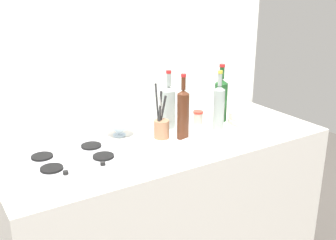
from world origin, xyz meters
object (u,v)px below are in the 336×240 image
at_px(wine_bottle_mid_left, 169,106).
at_px(condiment_jar_front, 198,117).
at_px(plate_stack, 247,118).
at_px(stovetop_hob, 73,159).
at_px(mixing_bowl, 119,129).
at_px(wine_bottle_leftmost, 218,106).
at_px(cutting_board, 225,139).
at_px(wine_bottle_mid_right, 221,99).
at_px(butter_dish, 184,150).
at_px(wine_bottle_rightmost, 183,113).
at_px(utensil_crock, 161,127).

xyz_separation_m(wine_bottle_mid_left, condiment_jar_front, (0.19, -0.03, -0.09)).
bearing_deg(plate_stack, stovetop_hob, 177.20).
bearing_deg(mixing_bowl, stovetop_hob, -150.16).
bearing_deg(condiment_jar_front, mixing_bowl, 173.09).
bearing_deg(wine_bottle_leftmost, cutting_board, -116.15).
distance_m(stovetop_hob, plate_stack, 1.07).
bearing_deg(plate_stack, wine_bottle_mid_left, 152.52).
height_order(plate_stack, wine_bottle_mid_right, wine_bottle_mid_right).
relative_size(plate_stack, wine_bottle_mid_left, 0.66).
relative_size(wine_bottle_mid_left, butter_dish, 2.10).
height_order(wine_bottle_rightmost, mixing_bowl, wine_bottle_rightmost).
bearing_deg(utensil_crock, wine_bottle_leftmost, -8.49).
xyz_separation_m(wine_bottle_mid_right, wine_bottle_rightmost, (-0.37, -0.13, 0.01)).
distance_m(wine_bottle_leftmost, wine_bottle_mid_left, 0.29).
bearing_deg(condiment_jar_front, wine_bottle_rightmost, -144.15).
bearing_deg(utensil_crock, cutting_board, -39.97).
bearing_deg(mixing_bowl, wine_bottle_leftmost, -20.47).
bearing_deg(stovetop_hob, utensil_crock, 4.92).
bearing_deg(mixing_bowl, wine_bottle_mid_right, -7.72).
distance_m(wine_bottle_mid_left, wine_bottle_rightmost, 0.19).
bearing_deg(wine_bottle_leftmost, mixing_bowl, 159.53).
xyz_separation_m(stovetop_hob, butter_dish, (0.49, -0.22, 0.02)).
xyz_separation_m(stovetop_hob, cutting_board, (0.79, -0.18, -0.00)).
relative_size(mixing_bowl, utensil_crock, 0.52).
relative_size(mixing_bowl, cutting_board, 0.59).
distance_m(wine_bottle_rightmost, butter_dish, 0.26).
distance_m(wine_bottle_mid_left, wine_bottle_mid_right, 0.35).
bearing_deg(wine_bottle_mid_right, cutting_board, -124.31).
bearing_deg(utensil_crock, wine_bottle_mid_right, 7.43).
distance_m(utensil_crock, condiment_jar_front, 0.33).
bearing_deg(wine_bottle_mid_left, mixing_bowl, 174.68).
distance_m(mixing_bowl, utensil_crock, 0.24).
bearing_deg(condiment_jar_front, wine_bottle_mid_right, -10.38).
bearing_deg(wine_bottle_rightmost, cutting_board, -42.15).
height_order(stovetop_hob, condiment_jar_front, condiment_jar_front).
relative_size(plate_stack, cutting_board, 0.85).
height_order(stovetop_hob, butter_dish, butter_dish).
bearing_deg(cutting_board, utensil_crock, 140.03).
bearing_deg(wine_bottle_mid_right, wine_bottle_mid_left, 170.14).
xyz_separation_m(butter_dish, utensil_crock, (0.03, 0.27, 0.04)).
xyz_separation_m(wine_bottle_mid_right, condiment_jar_front, (-0.15, 0.03, -0.10)).
distance_m(wine_bottle_mid_left, utensil_crock, 0.18).
distance_m(utensil_crock, cutting_board, 0.36).
xyz_separation_m(wine_bottle_rightmost, butter_dish, (-0.13, -0.20, -0.12)).
height_order(stovetop_hob, plate_stack, plate_stack).
height_order(utensil_crock, condiment_jar_front, utensil_crock).
relative_size(wine_bottle_mid_left, utensil_crock, 1.12).
bearing_deg(cutting_board, wine_bottle_rightmost, 137.85).
bearing_deg(wine_bottle_mid_left, wine_bottle_mid_right, -9.86).
relative_size(wine_bottle_leftmost, mixing_bowl, 2.21).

